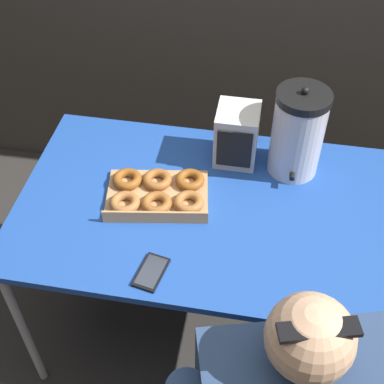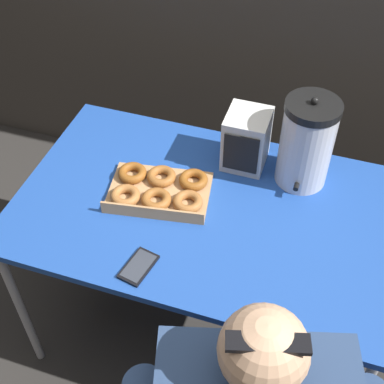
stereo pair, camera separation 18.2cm
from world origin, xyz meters
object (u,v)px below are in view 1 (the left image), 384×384
object	(u,v)px
donut_box	(157,193)
coffee_urn	(298,133)
space_heater	(237,135)
cell_phone	(151,272)

from	to	relation	value
donut_box	coffee_urn	distance (m)	0.54
coffee_urn	space_heater	world-z (taller)	coffee_urn
cell_phone	space_heater	xyz separation A→B (m)	(0.19, 0.58, 0.10)
donut_box	coffee_urn	world-z (taller)	coffee_urn
donut_box	space_heater	size ratio (longest dim) A/B	1.79
donut_box	space_heater	xyz separation A→B (m)	(0.24, 0.26, 0.09)
donut_box	space_heater	distance (m)	0.37
donut_box	cell_phone	world-z (taller)	donut_box
coffee_urn	donut_box	bearing A→B (deg)	-152.51
space_heater	donut_box	bearing A→B (deg)	-133.08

